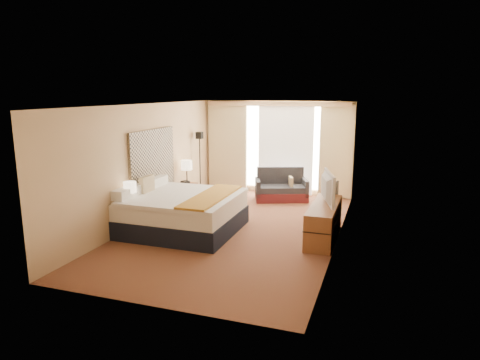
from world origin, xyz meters
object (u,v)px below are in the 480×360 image
(media_dresser, at_px, (324,222))
(desk_chair, at_px, (329,206))
(lamp_right, at_px, (187,166))
(bed, at_px, (181,212))
(nightstand_left, at_px, (132,222))
(lamp_left, at_px, (130,188))
(television, at_px, (323,188))
(nightstand_right, at_px, (186,194))
(floor_lamp, at_px, (200,151))
(loveseat, at_px, (281,189))

(media_dresser, relative_size, desk_chair, 1.84)
(lamp_right, bearing_deg, bed, -67.69)
(lamp_right, bearing_deg, nightstand_left, -89.91)
(lamp_left, bearing_deg, bed, 31.32)
(media_dresser, xyz_separation_m, television, (-0.05, 0.11, 0.66))
(nightstand_right, bearing_deg, media_dresser, -21.40)
(lamp_right, bearing_deg, floor_lamp, 91.69)
(floor_lamp, relative_size, lamp_right, 3.01)
(nightstand_right, height_order, floor_lamp, floor_lamp)
(nightstand_right, bearing_deg, loveseat, 30.59)
(desk_chair, bearing_deg, television, -78.19)
(lamp_left, relative_size, lamp_right, 0.91)
(bed, bearing_deg, floor_lamp, 106.33)
(loveseat, bearing_deg, nightstand_left, -140.53)
(nightstand_left, relative_size, bed, 0.24)
(nightstand_right, bearing_deg, desk_chair, -8.68)
(loveseat, xyz_separation_m, lamp_right, (-2.19, -1.21, 0.73))
(nightstand_left, height_order, lamp_left, lamp_left)
(bed, height_order, lamp_left, bed)
(nightstand_right, distance_m, media_dresser, 3.97)
(bed, height_order, lamp_right, lamp_right)
(media_dresser, relative_size, lamp_left, 3.35)
(nightstand_left, distance_m, bed, 1.01)
(nightstand_right, xyz_separation_m, desk_chair, (3.67, -0.56, 0.16))
(nightstand_right, relative_size, bed, 0.24)
(nightstand_right, bearing_deg, floor_lamp, 91.79)
(nightstand_left, bearing_deg, television, 17.62)
(loveseat, xyz_separation_m, desk_chair, (1.49, -1.85, 0.15))
(loveseat, bearing_deg, media_dresser, -81.65)
(television, bearing_deg, bed, 84.81)
(loveseat, distance_m, lamp_left, 4.39)
(loveseat, height_order, desk_chair, desk_chair)
(desk_chair, relative_size, television, 0.91)
(floor_lamp, distance_m, lamp_left, 3.39)
(bed, xyz_separation_m, desk_chair, (2.86, 1.34, 0.03))
(lamp_left, bearing_deg, lamp_right, 88.97)
(loveseat, relative_size, floor_lamp, 0.86)
(nightstand_left, distance_m, floor_lamp, 3.60)
(media_dresser, bearing_deg, nightstand_left, -164.16)
(lamp_left, bearing_deg, nightstand_right, 88.84)
(floor_lamp, distance_m, television, 4.35)
(media_dresser, relative_size, bed, 0.79)
(nightstand_left, bearing_deg, nightstand_right, 90.00)
(floor_lamp, relative_size, television, 1.67)
(lamp_left, xyz_separation_m, lamp_right, (0.04, 2.50, 0.04))
(desk_chair, relative_size, lamp_left, 1.82)
(nightstand_right, bearing_deg, lamp_right, 92.94)
(nightstand_right, xyz_separation_m, media_dresser, (3.70, -1.45, 0.07))
(nightstand_left, relative_size, nightstand_right, 1.00)
(lamp_right, bearing_deg, media_dresser, -22.42)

